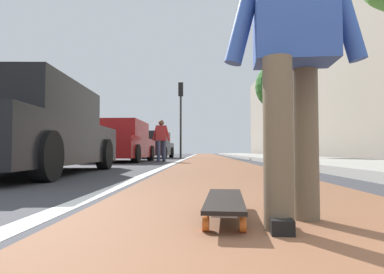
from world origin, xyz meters
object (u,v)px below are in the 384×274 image
(parked_car_near, at_px, (29,131))
(street_tree_mid, at_px, (280,87))
(pedestrian_distant, at_px, (161,138))
(parked_car_far, at_px, (153,146))
(traffic_light, at_px, (181,106))
(skater_person, at_px, (293,41))
(parked_car_mid, at_px, (121,143))
(skateboard, at_px, (225,202))

(parked_car_near, bearing_deg, street_tree_mid, -35.28)
(parked_car_near, height_order, pedestrian_distant, pedestrian_distant)
(parked_car_far, height_order, traffic_light, traffic_light)
(skater_person, distance_m, parked_car_near, 4.87)
(parked_car_near, bearing_deg, parked_car_mid, 1.09)
(traffic_light, height_order, pedestrian_distant, traffic_light)
(street_tree_mid, bearing_deg, parked_car_near, 144.72)
(street_tree_mid, bearing_deg, skateboard, 165.46)
(skateboard, relative_size, street_tree_mid, 0.21)
(skateboard, bearing_deg, skater_person, -113.29)
(skateboard, distance_m, traffic_light, 17.98)
(parked_car_near, relative_size, parked_car_mid, 1.04)
(skateboard, relative_size, skater_person, 0.52)
(parked_car_near, distance_m, street_tree_mid, 10.74)
(pedestrian_distant, bearing_deg, street_tree_mid, -67.96)
(parked_car_mid, bearing_deg, parked_car_far, -1.36)
(traffic_light, height_order, street_tree_mid, traffic_light)
(parked_car_near, relative_size, parked_car_far, 1.13)
(skateboard, bearing_deg, parked_car_far, 9.97)
(skater_person, height_order, pedestrian_distant, skater_person)
(parked_car_near, height_order, street_tree_mid, street_tree_mid)
(parked_car_mid, bearing_deg, skater_person, -161.48)
(parked_car_mid, relative_size, pedestrian_distant, 2.93)
(parked_car_far, bearing_deg, parked_car_near, 179.87)
(pedestrian_distant, bearing_deg, parked_car_far, 11.23)
(parked_car_mid, height_order, street_tree_mid, street_tree_mid)
(parked_car_far, bearing_deg, pedestrian_distant, -168.77)
(skateboard, bearing_deg, traffic_light, 4.62)
(skater_person, relative_size, parked_car_far, 0.40)
(traffic_light, bearing_deg, parked_car_near, 173.92)
(parked_car_near, height_order, parked_car_far, parked_car_near)
(traffic_light, xyz_separation_m, pedestrian_distant, (-7.60, 0.20, -2.21))
(traffic_light, bearing_deg, pedestrian_distant, 178.52)
(traffic_light, relative_size, street_tree_mid, 1.08)
(skateboard, xyz_separation_m, parked_car_near, (3.44, 2.94, 0.61))
(skateboard, height_order, traffic_light, traffic_light)
(parked_car_far, height_order, pedestrian_distant, pedestrian_distant)
(parked_car_near, xyz_separation_m, pedestrian_distant, (6.64, -1.32, 0.16))
(skater_person, height_order, parked_car_near, skater_person)
(parked_car_far, bearing_deg, skateboard, -170.03)
(parked_car_mid, bearing_deg, street_tree_mid, -72.51)
(traffic_light, distance_m, street_tree_mid, 7.27)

